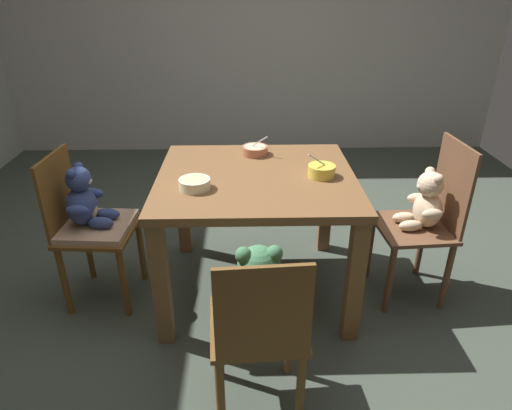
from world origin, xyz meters
The scene contains 8 objects.
ground_plane centered at (0.00, 0.00, -0.02)m, with size 5.20×5.20×0.04m.
dining_table centered at (0.00, 0.00, 0.62)m, with size 1.07×0.98×0.74m.
teddy_chair_near_front centered at (-0.01, -0.88, 0.56)m, with size 0.40×0.40×0.85m.
teddy_chair_near_right centered at (0.94, -0.06, 0.54)m, with size 0.41×0.42×0.93m.
teddy_chair_near_left centered at (-0.92, -0.05, 0.54)m, with size 0.42×0.43×0.88m.
porridge_bowl_cream_near_left centered at (-0.31, -0.17, 0.77)m, with size 0.16×0.16×0.05m.
porridge_bowl_terracotta_far_center centered at (0.00, 0.32, 0.77)m, with size 0.16×0.16×0.13m.
porridge_bowl_yellow_near_right centered at (0.35, -0.03, 0.78)m, with size 0.15×0.15×0.14m.
Camera 1 is at (-0.05, -2.21, 1.68)m, focal length 31.17 mm.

